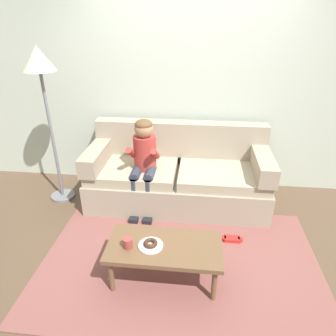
{
  "coord_description": "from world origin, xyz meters",
  "views": [
    {
      "loc": [
        0.12,
        -2.44,
        2.12
      ],
      "look_at": [
        -0.19,
        0.45,
        0.65
      ],
      "focal_mm": 32.36,
      "sensor_mm": 36.0,
      "label": 1
    }
  ],
  "objects_px": {
    "person_child": "(144,158)",
    "floor_lamp": "(41,75)",
    "toy_controller": "(232,239)",
    "couch": "(178,176)",
    "donut": "(151,243)",
    "mug": "(128,243)",
    "coffee_table": "(164,249)"
  },
  "relations": [
    {
      "from": "person_child",
      "to": "floor_lamp",
      "type": "distance_m",
      "value": 1.42
    },
    {
      "from": "donut",
      "to": "floor_lamp",
      "type": "distance_m",
      "value": 2.17
    },
    {
      "from": "mug",
      "to": "toy_controller",
      "type": "xyz_separation_m",
      "value": [
        0.94,
        0.63,
        -0.4
      ]
    },
    {
      "from": "coffee_table",
      "to": "person_child",
      "type": "distance_m",
      "value": 1.21
    },
    {
      "from": "couch",
      "to": "floor_lamp",
      "type": "bearing_deg",
      "value": -176.34
    },
    {
      "from": "coffee_table",
      "to": "person_child",
      "type": "xyz_separation_m",
      "value": [
        -0.37,
        1.11,
        0.33
      ]
    },
    {
      "from": "couch",
      "to": "floor_lamp",
      "type": "xyz_separation_m",
      "value": [
        -1.49,
        -0.1,
        1.2
      ]
    },
    {
      "from": "donut",
      "to": "person_child",
      "type": "bearing_deg",
      "value": 102.7
    },
    {
      "from": "couch",
      "to": "mug",
      "type": "xyz_separation_m",
      "value": [
        -0.31,
        -1.37,
        0.09
      ]
    },
    {
      "from": "person_child",
      "to": "toy_controller",
      "type": "xyz_separation_m",
      "value": [
        1.01,
        -0.53,
        -0.65
      ]
    },
    {
      "from": "toy_controller",
      "to": "couch",
      "type": "bearing_deg",
      "value": 108.71
    },
    {
      "from": "person_child",
      "to": "donut",
      "type": "xyz_separation_m",
      "value": [
        0.26,
        -1.13,
        -0.26
      ]
    },
    {
      "from": "couch",
      "to": "coffee_table",
      "type": "distance_m",
      "value": 1.31
    },
    {
      "from": "couch",
      "to": "floor_lamp",
      "type": "distance_m",
      "value": 1.92
    },
    {
      "from": "person_child",
      "to": "mug",
      "type": "xyz_separation_m",
      "value": [
        0.07,
        -1.16,
        -0.24
      ]
    },
    {
      "from": "coffee_table",
      "to": "toy_controller",
      "type": "bearing_deg",
      "value": 41.75
    },
    {
      "from": "mug",
      "to": "toy_controller",
      "type": "bearing_deg",
      "value": 33.79
    },
    {
      "from": "person_child",
      "to": "floor_lamp",
      "type": "xyz_separation_m",
      "value": [
        -1.11,
        0.11,
        0.87
      ]
    },
    {
      "from": "floor_lamp",
      "to": "donut",
      "type": "bearing_deg",
      "value": -42.25
    },
    {
      "from": "coffee_table",
      "to": "toy_controller",
      "type": "distance_m",
      "value": 0.91
    },
    {
      "from": "couch",
      "to": "toy_controller",
      "type": "distance_m",
      "value": 1.02
    },
    {
      "from": "couch",
      "to": "mug",
      "type": "distance_m",
      "value": 1.41
    },
    {
      "from": "couch",
      "to": "mug",
      "type": "relative_size",
      "value": 23.83
    },
    {
      "from": "donut",
      "to": "toy_controller",
      "type": "xyz_separation_m",
      "value": [
        0.75,
        0.6,
        -0.39
      ]
    },
    {
      "from": "coffee_table",
      "to": "person_child",
      "type": "relative_size",
      "value": 0.88
    },
    {
      "from": "coffee_table",
      "to": "mug",
      "type": "height_order",
      "value": "mug"
    },
    {
      "from": "couch",
      "to": "donut",
      "type": "height_order",
      "value": "couch"
    },
    {
      "from": "toy_controller",
      "to": "floor_lamp",
      "type": "height_order",
      "value": "floor_lamp"
    },
    {
      "from": "couch",
      "to": "person_child",
      "type": "xyz_separation_m",
      "value": [
        -0.38,
        -0.21,
        0.33
      ]
    },
    {
      "from": "donut",
      "to": "coffee_table",
      "type": "bearing_deg",
      "value": 12.34
    },
    {
      "from": "donut",
      "to": "toy_controller",
      "type": "bearing_deg",
      "value": 38.35
    },
    {
      "from": "couch",
      "to": "donut",
      "type": "bearing_deg",
      "value": -95.29
    }
  ]
}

